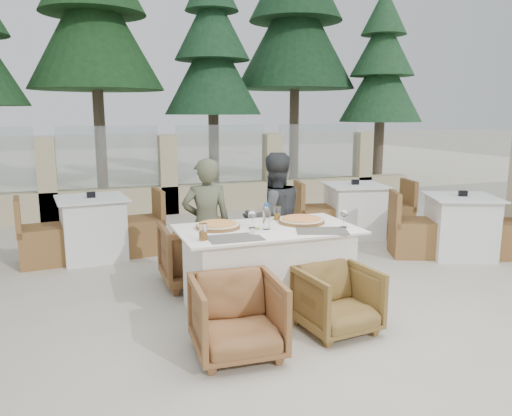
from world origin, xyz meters
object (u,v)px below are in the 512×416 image
object	(u,v)px
dining_table	(267,269)
olive_dish	(257,231)
diner_right	(274,219)
wine_glass_centre	(252,218)
bg_table_c	(460,226)
pizza_left	(218,225)
armchair_far_left	(196,253)
water_bottle	(266,216)
bg_table_a	(93,228)
armchair_near_left	(237,317)
armchair_near_right	(337,300)
pizza_right	(301,220)
diner_left	(207,225)
beer_glass_right	(277,213)
bg_table_b	(354,210)
armchair_far_right	(270,257)
wine_glass_corner	(344,218)
beer_glass_left	(203,232)

from	to	relation	value
dining_table	olive_dish	world-z (taller)	olive_dish
olive_dish	diner_right	size ratio (longest dim) A/B	0.08
wine_glass_centre	bg_table_c	world-z (taller)	wine_glass_centre
pizza_left	armchair_far_left	bearing A→B (deg)	92.56
water_bottle	bg_table_a	bearing A→B (deg)	121.60
armchair_near_left	armchair_near_right	world-z (taller)	armchair_near_left
pizza_right	pizza_left	bearing A→B (deg)	176.09
diner_left	bg_table_a	distance (m)	1.90
beer_glass_right	bg_table_b	xyz separation A→B (m)	(1.99, 1.86, -0.45)
pizza_left	bg_table_b	xyz separation A→B (m)	(2.62, 2.01, -0.41)
armchair_far_left	pizza_right	bearing A→B (deg)	136.54
armchair_near_left	bg_table_a	xyz separation A→B (m)	(-0.91, 3.02, 0.09)
armchair_far_right	armchair_near_right	size ratio (longest dim) A/B	1.05
wine_glass_corner	armchair_near_left	world-z (taller)	wine_glass_corner
olive_dish	armchair_far_left	world-z (taller)	olive_dish
wine_glass_corner	wine_glass_centre	bearing A→B (deg)	162.92
beer_glass_right	bg_table_c	world-z (taller)	beer_glass_right
armchair_near_left	bg_table_c	distance (m)	3.79
wine_glass_corner	armchair_far_left	xyz separation A→B (m)	(-1.11, 1.12, -0.53)
wine_glass_corner	diner_right	size ratio (longest dim) A/B	0.13
diner_left	bg_table_c	size ratio (longest dim) A/B	0.83
pizza_right	bg_table_b	xyz separation A→B (m)	(1.82, 2.06, -0.41)
dining_table	water_bottle	xyz separation A→B (m)	(-0.02, -0.04, 0.50)
wine_glass_centre	armchair_far_right	distance (m)	0.93
wine_glass_centre	beer_glass_left	bearing A→B (deg)	-153.42
armchair_near_right	bg_table_b	xyz separation A→B (m)	(1.83, 2.80, 0.11)
pizza_left	water_bottle	size ratio (longest dim) A/B	1.68
beer_glass_right	armchair_near_left	distance (m)	1.40
armchair_far_left	diner_left	xyz separation A→B (m)	(0.07, -0.19, 0.34)
wine_glass_centre	diner_right	size ratio (longest dim) A/B	0.13
armchair_far_left	armchair_near_right	xyz separation A→B (m)	(0.83, -1.55, -0.06)
pizza_right	diner_right	size ratio (longest dim) A/B	0.31
dining_table	wine_glass_centre	xyz separation A→B (m)	(-0.13, 0.03, 0.48)
wine_glass_corner	diner_right	world-z (taller)	diner_right
bg_table_c	pizza_left	bearing A→B (deg)	-146.19
dining_table	bg_table_c	size ratio (longest dim) A/B	0.98
beer_glass_right	armchair_near_right	bearing A→B (deg)	-80.41
water_bottle	armchair_near_right	size ratio (longest dim) A/B	0.39
beer_glass_left	armchair_far_left	bearing A→B (deg)	80.21
armchair_near_right	diner_left	size ratio (longest dim) A/B	0.45
diner_right	bg_table_c	bearing A→B (deg)	-179.98
water_bottle	pizza_right	bearing A→B (deg)	18.12
diner_left	bg_table_b	xyz separation A→B (m)	(2.58, 1.44, -0.29)
olive_dish	diner_right	world-z (taller)	diner_right
beer_glass_right	wine_glass_corner	bearing A→B (deg)	-48.70
diner_left	armchair_near_right	bearing A→B (deg)	127.17
bg_table_a	armchair_far_left	bearing A→B (deg)	-59.05
pizza_left	bg_table_b	bearing A→B (deg)	37.45
wine_glass_centre	olive_dish	distance (m)	0.19
bg_table_a	bg_table_b	size ratio (longest dim) A/B	1.00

